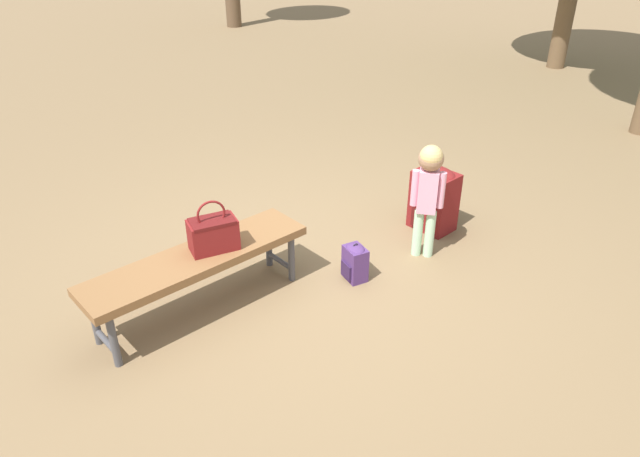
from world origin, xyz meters
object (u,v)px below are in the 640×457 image
park_bench (198,262)px  handbag (213,233)px  child_standing (429,184)px  backpack_large (434,197)px  backpack_small (355,261)px

park_bench → handbag: bearing=4.9°
park_bench → handbag: size_ratio=4.47×
park_bench → child_standing: size_ratio=1.73×
child_standing → handbag: bearing=170.6°
child_standing → backpack_large: (0.37, 0.30, -0.33)m
park_bench → child_standing: bearing=-8.3°
park_bench → handbag: (0.13, 0.01, 0.18)m
backpack_small → handbag: bearing=165.1°
park_bench → backpack_small: size_ratio=5.30×
park_bench → handbag: handbag is taller
park_bench → backpack_small: park_bench is taller
child_standing → backpack_large: size_ratio=1.58×
child_standing → park_bench: bearing=171.7°
child_standing → backpack_small: 0.82m
handbag → backpack_large: bearing=0.9°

